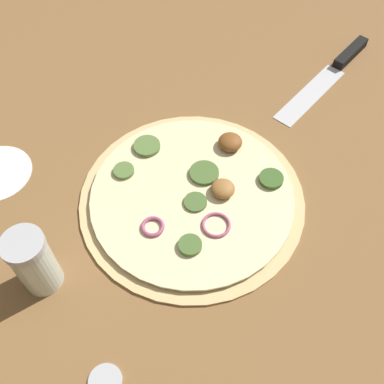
{
  "coord_description": "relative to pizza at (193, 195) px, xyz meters",
  "views": [
    {
      "loc": [
        0.37,
        -0.12,
        0.57
      ],
      "look_at": [
        0.0,
        0.0,
        0.02
      ],
      "focal_mm": 42.0,
      "sensor_mm": 36.0,
      "label": 1
    }
  ],
  "objects": [
    {
      "name": "spice_jar",
      "position": [
        0.07,
        -0.24,
        0.05
      ],
      "size": [
        0.05,
        0.05,
        0.11
      ],
      "color": "silver",
      "rests_on": "ground_plane"
    },
    {
      "name": "pizza",
      "position": [
        0.0,
        0.0,
        0.0
      ],
      "size": [
        0.35,
        0.35,
        0.03
      ],
      "color": "#D6B77A",
      "rests_on": "ground_plane"
    },
    {
      "name": "ground_plane",
      "position": [
        0.0,
        -0.0,
        -0.01
      ],
      "size": [
        3.0,
        3.0,
        0.0
      ],
      "primitive_type": "plane",
      "color": "brown"
    },
    {
      "name": "knife",
      "position": [
        -0.2,
        0.36,
        -0.0
      ],
      "size": [
        0.17,
        0.26,
        0.02
      ],
      "rotation": [
        0.0,
        0.0,
        5.26
      ],
      "color": "silver",
      "rests_on": "ground_plane"
    },
    {
      "name": "loose_cap",
      "position": [
        0.22,
        -0.18,
        -0.0
      ],
      "size": [
        0.04,
        0.04,
        0.01
      ],
      "color": "#B2B2B7",
      "rests_on": "ground_plane"
    }
  ]
}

